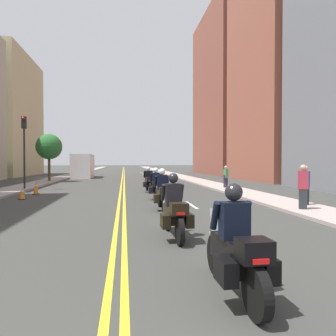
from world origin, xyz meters
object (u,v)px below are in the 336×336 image
object	(u,v)px
traffic_cone_0	(36,188)
street_tree_0	(49,147)
traffic_cone_1	(22,193)
pedestrian_0	(305,186)
traffic_light_near	(24,140)
pedestrian_1	(303,188)
motorcycle_4	(149,181)
motorcycle_1	(174,212)
motorcycle_2	(162,193)
motorcycle_3	(156,187)
parked_truck	(84,167)
motorcycle_0	(236,251)
pedestrian_2	(226,177)

from	to	relation	value
traffic_cone_0	street_tree_0	size ratio (longest dim) A/B	0.17
traffic_cone_1	pedestrian_0	bearing A→B (deg)	-20.28
traffic_light_near	pedestrian_1	xyz separation A→B (m)	(13.43, -11.22, -2.49)
traffic_cone_1	motorcycle_4	bearing A→B (deg)	24.96
street_tree_0	traffic_light_near	bearing A→B (deg)	-87.33
motorcycle_1	motorcycle_4	world-z (taller)	motorcycle_1
motorcycle_2	street_tree_0	bearing A→B (deg)	114.37
motorcycle_3	motorcycle_4	size ratio (longest dim) A/B	1.00
motorcycle_1	motorcycle_3	bearing A→B (deg)	85.37
traffic_cone_0	parked_truck	xyz separation A→B (m)	(0.31, 19.60, 0.88)
motorcycle_0	motorcycle_3	distance (m)	11.86
motorcycle_1	traffic_light_near	distance (m)	16.80
pedestrian_0	parked_truck	distance (m)	29.58
traffic_cone_0	pedestrian_0	bearing A→B (deg)	-29.72
motorcycle_2	pedestrian_0	bearing A→B (deg)	-2.67
motorcycle_2	pedestrian_1	world-z (taller)	pedestrian_1
motorcycle_3	traffic_cone_0	bearing A→B (deg)	156.30
motorcycle_0	motorcycle_3	xyz separation A→B (m)	(0.05, 11.86, -0.01)
motorcycle_4	parked_truck	size ratio (longest dim) A/B	0.34
motorcycle_3	motorcycle_4	bearing A→B (deg)	93.63
parked_truck	motorcycle_4	bearing A→B (deg)	-71.34
pedestrian_1	pedestrian_2	xyz separation A→B (m)	(0.31, 10.10, -0.09)
motorcycle_0	traffic_light_near	distance (m)	20.04
motorcycle_3	pedestrian_0	xyz separation A→B (m)	(5.91, -3.90, 0.27)
traffic_light_near	traffic_cone_1	bearing A→B (deg)	-74.47
motorcycle_2	traffic_cone_0	size ratio (longest dim) A/B	2.67
motorcycle_1	pedestrian_0	size ratio (longest dim) A/B	1.31
motorcycle_0	traffic_light_near	world-z (taller)	traffic_light_near
motorcycle_4	traffic_cone_1	xyz separation A→B (m)	(-6.72, -3.13, -0.33)
motorcycle_3	traffic_light_near	size ratio (longest dim) A/B	0.44
street_tree_0	parked_truck	bearing A→B (deg)	74.23
motorcycle_3	pedestrian_1	distance (m)	7.18
motorcycle_0	street_tree_0	size ratio (longest dim) A/B	0.49
motorcycle_4	pedestrian_0	world-z (taller)	pedestrian_0
motorcycle_1	pedestrian_0	world-z (taller)	pedestrian_0
motorcycle_2	traffic_cone_1	world-z (taller)	motorcycle_2
motorcycle_1	traffic_cone_1	world-z (taller)	motorcycle_1
motorcycle_1	motorcycle_2	xyz separation A→B (m)	(0.28, 4.71, -0.02)
traffic_cone_0	traffic_cone_1	bearing A→B (deg)	-89.84
traffic_light_near	pedestrian_0	bearing A→B (deg)	-35.40
traffic_cone_1	pedestrian_1	distance (m)	13.28
motorcycle_1	motorcycle_3	distance (m)	8.37
motorcycle_1	traffic_cone_1	bearing A→B (deg)	123.02
pedestrian_0	street_tree_0	size ratio (longest dim) A/B	0.38
traffic_cone_1	pedestrian_1	world-z (taller)	pedestrian_1
motorcycle_4	traffic_cone_1	world-z (taller)	motorcycle_4
traffic_cone_0	street_tree_0	xyz separation A→B (m)	(-1.91, 11.75, 2.96)
motorcycle_1	street_tree_0	size ratio (longest dim) A/B	0.50
traffic_cone_1	motorcycle_0	bearing A→B (deg)	-61.93
traffic_light_near	pedestrian_0	distance (m)	17.61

